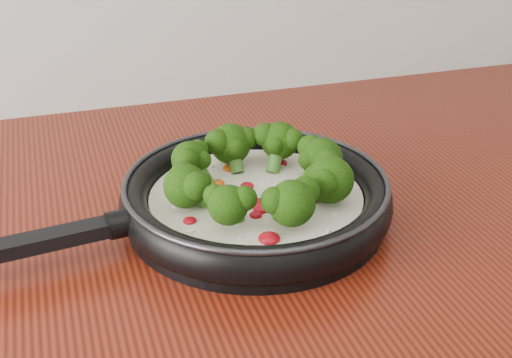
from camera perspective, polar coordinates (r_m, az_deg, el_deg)
name	(u,v)px	position (r m, az deg, el deg)	size (l,w,h in m)	color
skillet	(255,194)	(0.75, -0.06, -1.28)	(0.48, 0.33, 0.09)	black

